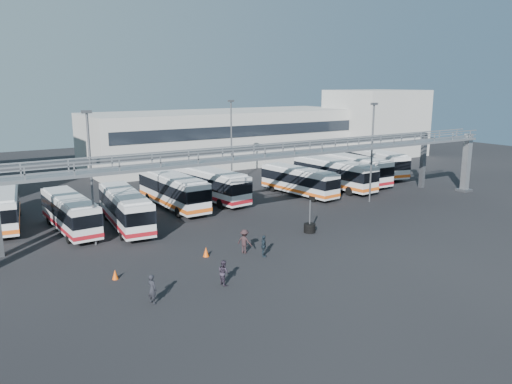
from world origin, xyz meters
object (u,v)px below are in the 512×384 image
light_pole_left (91,171)px  bus_7 (334,173)px  bus_1 (70,212)px  bus_6 (299,180)px  bus_3 (173,189)px  pedestrian_c (245,241)px  tire_stack (310,227)px  pedestrian_b (224,272)px  bus_0 (3,206)px  light_pole_back (231,138)px  pedestrian_d (264,246)px  bus_8 (352,168)px  cone_right (206,252)px  cone_left (115,274)px  light_pole_mid (372,147)px  bus_4 (210,183)px  bus_9 (376,162)px  bus_2 (125,208)px  pedestrian_a (152,289)px

light_pole_left → bus_7: light_pole_left is taller
bus_1 → bus_6: 24.40m
bus_1 → bus_3: 10.78m
pedestrian_c → tire_stack: 7.36m
pedestrian_b → pedestrian_c: 5.94m
bus_6 → bus_0: bearing=165.9°
light_pole_left → light_pole_back: (20.00, 14.00, 0.00)m
bus_0 → pedestrian_d: 23.69m
bus_1 → bus_8: (34.06, 2.68, 0.20)m
bus_3 → bus_7: bearing=-6.4°
bus_6 → cone_right: (-17.68, -12.37, -1.35)m
tire_stack → bus_0: bearing=143.4°
cone_left → tire_stack: (16.67, 1.34, 0.15)m
light_pole_mid → pedestrian_d: 20.94m
bus_1 → bus_0: bearing=131.4°
bus_0 → bus_3: bus_3 is taller
bus_4 → bus_9: 25.46m
light_pole_back → tire_stack: size_ratio=3.72×
bus_9 → pedestrian_d: size_ratio=7.24×
pedestrian_c → tire_stack: size_ratio=0.65×
bus_1 → bus_8: bearing=2.1°
bus_8 → tire_stack: size_ratio=4.11×
light_pole_mid → bus_6: bearing=124.4°
bus_2 → light_pole_back: bearing=38.3°
light_pole_left → bus_7: (29.08, 5.90, -3.83)m
pedestrian_b → bus_2: bearing=0.7°
bus_7 → tire_stack: bus_7 is taller
bus_2 → bus_8: (29.83, 4.13, 0.12)m
light_pole_mid → bus_8: size_ratio=0.91×
bus_2 → cone_right: 10.57m
bus_0 → bus_8: size_ratio=0.97×
pedestrian_a → cone_left: (-0.71, 4.65, -0.54)m
pedestrian_a → cone_right: size_ratio=2.47×
bus_8 → bus_9: size_ratio=0.98×
light_pole_left → bus_0: (-5.29, 9.38, -3.94)m
light_pole_left → bus_1: bearing=99.5°
bus_3 → bus_8: bearing=-2.1°
bus_7 → tire_stack: size_ratio=4.17×
pedestrian_c → bus_2: bearing=-3.7°
bus_3 → bus_8: (23.65, -0.13, 0.01)m
bus_3 → cone_left: bearing=-126.4°
bus_9 → pedestrian_d: (-30.17, -18.69, -1.09)m
bus_8 → bus_1: bearing=-175.8°
bus_4 → bus_9: (25.43, 1.16, 0.02)m
light_pole_back → bus_9: light_pole_back is taller
bus_7 → cone_right: (-23.15, -12.85, -1.55)m
pedestrian_d → cone_left: pedestrian_d is taller
pedestrian_b → tire_stack: 12.69m
bus_8 → pedestrian_c: (-24.63, -15.15, -1.00)m
bus_0 → bus_3: 15.03m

